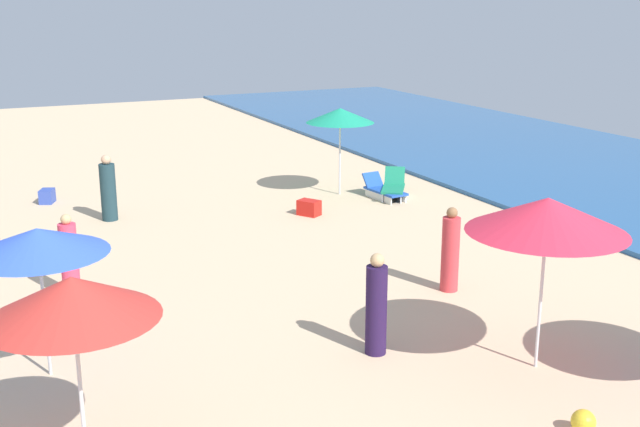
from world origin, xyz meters
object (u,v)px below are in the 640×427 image
(umbrella_1, at_px, (38,241))
(beachgoer_2, at_px, (108,190))
(umbrella_4, at_px, (340,116))
(beachgoer_1, at_px, (376,307))
(beachgoer_3, at_px, (450,252))
(cooler_box_2, at_px, (309,208))
(lounge_chair_4_0, at_px, (383,190))
(beach_ball_0, at_px, (583,422))
(umbrella_2, at_px, (547,215))
(beachgoer_0, at_px, (69,258))
(umbrella_0, at_px, (72,298))
(lounge_chair_4_1, at_px, (393,188))
(cooler_box_1, at_px, (47,196))

(umbrella_1, xyz_separation_m, beachgoer_2, (-8.37, 2.52, -1.33))
(umbrella_4, bearing_deg, beachgoer_1, -23.63)
(umbrella_1, height_order, beachgoer_2, umbrella_1)
(beachgoer_3, height_order, cooler_box_2, beachgoer_3)
(cooler_box_2, bearing_deg, umbrella_1, -79.83)
(lounge_chair_4_0, bearing_deg, beach_ball_0, -113.90)
(umbrella_2, relative_size, beachgoer_0, 1.66)
(umbrella_1, bearing_deg, beachgoer_2, 163.24)
(umbrella_0, relative_size, beachgoer_1, 1.49)
(umbrella_0, xyz_separation_m, lounge_chair_4_1, (-10.19, 10.26, -1.97))
(beachgoer_3, distance_m, cooler_box_1, 12.23)
(lounge_chair_4_1, distance_m, beachgoer_3, 7.45)
(beachgoer_3, bearing_deg, lounge_chair_4_1, 169.63)
(umbrella_0, bearing_deg, beach_ball_0, 72.91)
(beach_ball_0, bearing_deg, lounge_chair_4_1, 160.75)
(umbrella_1, distance_m, umbrella_2, 7.47)
(umbrella_2, height_order, lounge_chair_4_1, umbrella_2)
(umbrella_4, distance_m, cooler_box_2, 3.23)
(umbrella_4, distance_m, beachgoer_3, 8.21)
(umbrella_1, height_order, umbrella_2, umbrella_2)
(umbrella_2, distance_m, cooler_box_2, 9.83)
(umbrella_0, relative_size, umbrella_4, 1.00)
(beachgoer_0, xyz_separation_m, cooler_box_1, (-7.67, 0.48, -0.57))
(lounge_chair_4_1, distance_m, beachgoer_0, 10.35)
(beachgoer_1, relative_size, beach_ball_0, 5.16)
(lounge_chair_4_1, relative_size, cooler_box_1, 2.92)
(umbrella_0, xyz_separation_m, cooler_box_1, (-13.80, 1.22, -2.07))
(umbrella_2, relative_size, lounge_chair_4_1, 1.88)
(umbrella_2, height_order, cooler_box_1, umbrella_2)
(umbrella_1, relative_size, beach_ball_0, 7.08)
(umbrella_0, relative_size, beachgoer_2, 1.47)
(lounge_chair_4_1, bearing_deg, umbrella_2, -74.19)
(lounge_chair_4_0, height_order, beach_ball_0, lounge_chair_4_0)
(beachgoer_2, xyz_separation_m, cooler_box_1, (-2.53, -1.24, -0.60))
(umbrella_1, relative_size, beachgoer_0, 1.42)
(beachgoer_0, height_order, beachgoer_2, beachgoer_2)
(umbrella_0, height_order, beachgoer_2, umbrella_0)
(beach_ball_0, relative_size, cooler_box_1, 0.67)
(umbrella_1, bearing_deg, cooler_box_1, 173.28)
(umbrella_1, bearing_deg, umbrella_0, 1.28)
(beachgoer_3, bearing_deg, beachgoer_1, -43.49)
(beach_ball_0, bearing_deg, lounge_chair_4_0, 162.12)
(umbrella_1, relative_size, umbrella_2, 0.86)
(beachgoer_3, bearing_deg, lounge_chair_4_0, 171.96)
(cooler_box_1, bearing_deg, beachgoer_2, 48.75)
(lounge_chair_4_0, xyz_separation_m, beachgoer_0, (4.08, -9.20, 0.52))
(beachgoer_0, xyz_separation_m, beachgoer_2, (-5.13, 1.71, 0.03))
(umbrella_0, xyz_separation_m, beachgoer_3, (-3.30, 7.46, -1.48))
(beachgoer_1, distance_m, cooler_box_1, 12.88)
(umbrella_4, relative_size, beachgoer_0, 1.54)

